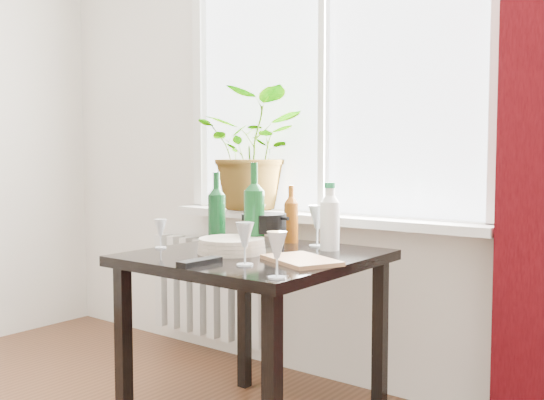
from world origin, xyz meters
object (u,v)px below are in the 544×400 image
Objects in this scene: radiator at (209,287)px; wine_bottle_right at (254,206)px; table at (255,276)px; potted_plant at (256,150)px; wineglass_back_left at (257,223)px; cleaning_bottle at (330,216)px; plate_stack at (232,246)px; wine_bottle_left at (217,208)px; cutting_board at (301,260)px; wineglass_front_right at (245,244)px; tv_remote at (200,262)px; wineglass_front_left at (160,234)px; wineglass_back_center at (317,225)px; wineglass_far_right at (277,254)px; fondue_pot at (264,231)px; bottle_amber at (291,213)px.

radiator is 1.13m from wine_bottle_right.
potted_plant reaches higher than table.
wineglass_back_left is (0.33, -0.39, -0.33)m from potted_plant.
cleaning_bottle reaches higher than wineglass_back_left.
potted_plant is at bearing 128.89° from table.
plate_stack is at bearing -140.30° from table.
wine_bottle_left reaches higher than cutting_board.
plate_stack is at bearing 140.44° from wineglass_front_right.
plate_stack is (0.10, -0.29, -0.06)m from wineglass_back_left.
plate_stack is 0.28m from tv_remote.
wine_bottle_left is 0.27m from plate_stack.
wine_bottle_right is 2.93× the size of wineglass_front_left.
wineglass_front_right is at bearing -84.63° from wineglass_back_center.
fondue_pot is at bearing 131.90° from wineglass_far_right.
wineglass_back_center is 0.23m from fondue_pot.
wineglass_back_center is (-0.27, 0.65, 0.01)m from wineglass_far_right.
plate_stack is at bearing -57.77° from potted_plant.
potted_plant is at bearing 98.56° from wineglass_front_left.
wine_bottle_left is 2.06× the size of wineglass_front_right.
potted_plant is 0.60m from wineglass_back_left.
wineglass_far_right is at bearing -43.38° from table.
wine_bottle_right is at bearing 136.01° from wineglass_far_right.
bottle_amber is 1.46× the size of tv_remote.
radiator is at bearing 167.32° from fondue_pot.
potted_plant is 4.02× the size of wineglass_front_right.
wine_bottle_left is 0.22m from wine_bottle_right.
cutting_board is (0.54, -0.14, -0.15)m from wine_bottle_left.
table is at bearing -129.86° from cleaning_bottle.
wineglass_front_right is 0.89× the size of wineglass_back_left.
plate_stack reaches higher than radiator.
bottle_amber is at bearing 168.57° from wineglass_back_center.
wineglass_back_center reaches higher than table.
plate_stack is 1.53× the size of tv_remote.
fondue_pot is at bearing 90.74° from wine_bottle_right.
potted_plant reaches higher than bottle_amber.
wineglass_far_right is at bearing -33.28° from wine_bottle_left.
wineglass_back_center reaches higher than wineglass_far_right.
cutting_board is (0.44, -0.30, -0.08)m from wineglass_back_left.
wineglass_back_left reaches higher than cutting_board.
potted_plant is 0.76m from wineglass_back_center.
radiator is 3.09× the size of bottle_amber.
wine_bottle_right is (0.45, -0.56, -0.23)m from potted_plant.
wineglass_back_left is (-0.12, -0.09, -0.04)m from bottle_amber.
plate_stack is at bearing -116.45° from wineglass_back_center.
wineglass_back_left is at bearing -30.61° from radiator.
wineglass_front_right is 1.03× the size of wineglass_far_right.
wineglass_front_left is at bearing 170.07° from wineglass_front_right.
tv_remote is at bearing -135.28° from cutting_board.
fondue_pot is (0.33, 0.27, 0.01)m from wineglass_front_left.
wineglass_front_left is at bearing 164.87° from wineglass_far_right.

